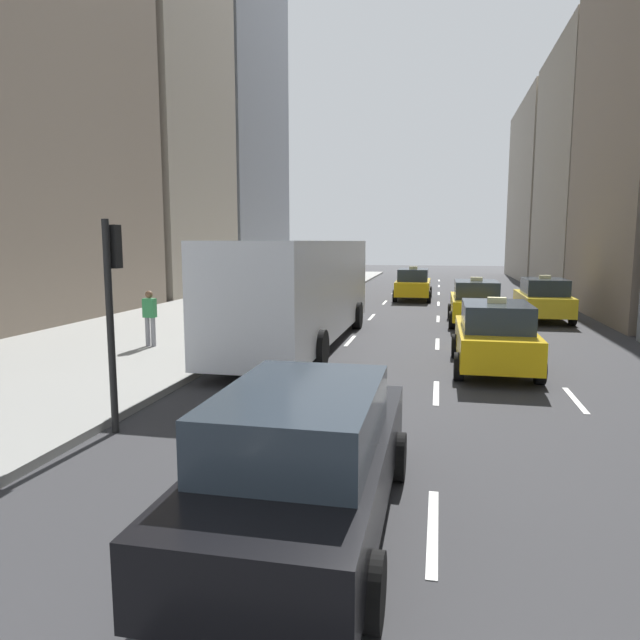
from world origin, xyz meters
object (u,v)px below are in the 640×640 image
object	(u,v)px
city_bus	(302,288)
pedestrian_far_walking	(150,315)
taxi_second	(495,336)
traffic_light_pole	(112,291)
sedan_black_near	(306,457)
taxi_lead	(543,299)
taxi_fourth	(413,284)
taxi_third	(475,302)

from	to	relation	value
city_bus	pedestrian_far_walking	distance (m)	4.64
taxi_second	city_bus	bearing A→B (deg)	155.56
city_bus	traffic_light_pole	world-z (taller)	traffic_light_pole
taxi_second	traffic_light_pole	xyz separation A→B (m)	(-6.75, -6.18, 1.53)
taxi_second	sedan_black_near	distance (m)	9.29
taxi_lead	traffic_light_pole	size ratio (longest dim) A/B	1.22
city_bus	taxi_fourth	bearing A→B (deg)	79.10
taxi_second	pedestrian_far_walking	world-z (taller)	taxi_second
taxi_third	traffic_light_pole	size ratio (longest dim) A/B	1.22
taxi_lead	pedestrian_far_walking	bearing A→B (deg)	-143.16
taxi_lead	sedan_black_near	world-z (taller)	taxi_lead
taxi_fourth	taxi_lead	bearing A→B (deg)	-52.20
taxi_lead	pedestrian_far_walking	size ratio (longest dim) A/B	2.67
city_bus	pedestrian_far_walking	world-z (taller)	city_bus
taxi_lead	taxi_second	world-z (taller)	same
sedan_black_near	traffic_light_pole	distance (m)	5.02
taxi_third	sedan_black_near	size ratio (longest dim) A/B	0.89
sedan_black_near	taxi_fourth	bearing A→B (deg)	90.00
taxi_third	pedestrian_far_walking	xyz separation A→B (m)	(-9.74, -7.53, 0.19)
pedestrian_far_walking	traffic_light_pole	world-z (taller)	traffic_light_pole
taxi_fourth	pedestrian_far_walking	world-z (taller)	taxi_fourth
sedan_black_near	pedestrian_far_walking	bearing A→B (deg)	126.41
taxi_fourth	pedestrian_far_walking	bearing A→B (deg)	-112.67
taxi_fourth	city_bus	bearing A→B (deg)	-100.90
city_bus	pedestrian_far_walking	xyz separation A→B (m)	(-4.12, -2.01, -0.72)
city_bus	pedestrian_far_walking	size ratio (longest dim) A/B	7.04
city_bus	traffic_light_pole	bearing A→B (deg)	-97.43
taxi_third	taxi_lead	bearing A→B (deg)	33.64
taxi_lead	city_bus	distance (m)	11.23
pedestrian_far_walking	taxi_second	bearing A→B (deg)	-3.19
taxi_lead	taxi_third	bearing A→B (deg)	-146.36
taxi_second	taxi_third	distance (m)	8.07
taxi_lead	sedan_black_near	size ratio (longest dim) A/B	0.89
taxi_fourth	traffic_light_pole	distance (m)	23.71
taxi_second	taxi_lead	bearing A→B (deg)	74.26
taxi_lead	pedestrian_far_walking	xyz separation A→B (m)	(-12.54, -9.39, 0.19)
taxi_lead	taxi_third	world-z (taller)	same
taxi_second	pedestrian_far_walking	distance (m)	9.75
city_bus	traffic_light_pole	xyz separation A→B (m)	(-1.14, -8.73, 0.62)
taxi_lead	city_bus	bearing A→B (deg)	-138.72
traffic_light_pole	pedestrian_far_walking	bearing A→B (deg)	113.96
taxi_lead	traffic_light_pole	xyz separation A→B (m)	(-9.55, -16.11, 1.53)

